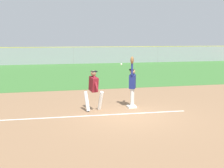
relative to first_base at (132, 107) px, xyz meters
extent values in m
plane|color=#936D4C|center=(-0.47, -1.22, -0.04)|extent=(74.62, 74.62, 0.00)
cube|color=#3D7533|center=(-0.47, 13.74, -0.04)|extent=(42.99, 17.78, 0.01)
cube|color=white|center=(-4.00, -0.90, -0.04)|extent=(12.00, 0.46, 0.01)
cube|color=white|center=(0.00, 0.00, 0.00)|extent=(0.40, 0.40, 0.08)
cylinder|color=silver|center=(0.10, 0.21, 0.39)|extent=(0.20, 0.20, 0.85)
cylinder|color=silver|center=(0.02, 0.03, 0.39)|extent=(0.20, 0.20, 0.85)
cube|color=navy|center=(0.06, 0.12, 1.11)|extent=(0.41, 0.51, 0.60)
sphere|color=tan|center=(0.06, 0.12, 1.56)|extent=(0.30, 0.30, 0.23)
cube|color=black|center=(0.03, 0.13, 1.64)|extent=(0.28, 0.27, 0.05)
cylinder|color=navy|center=(-0.03, -0.08, 1.72)|extent=(0.12, 0.12, 0.62)
cylinder|color=navy|center=(0.15, 0.32, 1.41)|extent=(0.33, 0.60, 0.09)
ellipsoid|color=brown|center=(-0.03, -0.08, 2.08)|extent=(0.24, 0.31, 0.32)
cylinder|color=white|center=(-1.45, -0.21, 0.38)|extent=(0.25, 0.46, 0.85)
cylinder|color=white|center=(-2.03, -0.19, 0.38)|extent=(0.25, 0.46, 0.85)
cube|color=maroon|center=(-1.74, -0.20, 1.11)|extent=(0.38, 0.57, 0.66)
sphere|color=#8C6647|center=(-1.74, -0.20, 1.56)|extent=(0.28, 0.28, 0.23)
cube|color=black|center=(-1.71, -0.19, 1.64)|extent=(0.26, 0.25, 0.05)
cylinder|color=maroon|center=(-1.79, 0.01, 1.19)|extent=(0.18, 0.41, 0.58)
cylinder|color=maroon|center=(-1.69, -0.41, 1.19)|extent=(0.18, 0.41, 0.58)
sphere|color=white|center=(-0.48, 0.01, 1.91)|extent=(0.07, 0.07, 0.07)
cube|color=#93999E|center=(-0.47, 22.63, 0.95)|extent=(42.99, 0.06, 1.98)
cylinder|color=yellow|center=(-0.47, 22.63, 1.97)|extent=(42.99, 0.06, 0.06)
cylinder|color=gray|center=(-0.47, 22.63, 0.95)|extent=(0.08, 0.08, 1.98)
cylinder|color=gray|center=(10.27, 22.63, 0.95)|extent=(0.08, 0.08, 1.98)
cylinder|color=black|center=(-8.97, 27.29, 0.26)|extent=(0.62, 0.27, 0.60)
cylinder|color=black|center=(-9.14, 25.40, 0.26)|extent=(0.62, 0.27, 0.60)
cube|color=white|center=(-5.69, 25.97, 0.53)|extent=(4.57, 2.35, 0.55)
cube|color=#2D333D|center=(-5.69, 25.97, 1.01)|extent=(2.37, 1.97, 0.40)
cylinder|color=black|center=(-4.15, 26.76, 0.26)|extent=(0.62, 0.28, 0.60)
cylinder|color=black|center=(-4.35, 24.87, 0.26)|extent=(0.62, 0.28, 0.60)
cylinder|color=black|center=(-7.03, 27.06, 0.26)|extent=(0.62, 0.28, 0.60)
cylinder|color=black|center=(-7.23, 25.17, 0.26)|extent=(0.62, 0.28, 0.60)
cube|color=#B21E1E|center=(-0.77, 25.98, 0.53)|extent=(4.51, 2.17, 0.55)
cube|color=#2D333D|center=(-0.77, 25.98, 1.01)|extent=(2.31, 1.88, 0.40)
cylinder|color=black|center=(0.74, 26.83, 0.26)|extent=(0.61, 0.26, 0.60)
cylinder|color=black|center=(0.62, 24.94, 0.26)|extent=(0.61, 0.26, 0.60)
cylinder|color=black|center=(-2.16, 27.02, 0.26)|extent=(0.61, 0.26, 0.60)
cylinder|color=black|center=(-2.28, 25.12, 0.26)|extent=(0.61, 0.26, 0.60)
cube|color=tan|center=(4.17, 26.34, 0.53)|extent=(4.55, 2.29, 0.55)
cube|color=#2D333D|center=(4.17, 26.34, 1.01)|extent=(2.35, 1.94, 0.40)
cylinder|color=black|center=(5.53, 27.42, 0.26)|extent=(0.62, 0.27, 0.60)
cylinder|color=black|center=(5.70, 25.53, 0.26)|extent=(0.62, 0.27, 0.60)
cylinder|color=black|center=(2.64, 27.15, 0.26)|extent=(0.62, 0.27, 0.60)
cylinder|color=black|center=(2.81, 25.26, 0.26)|extent=(0.62, 0.27, 0.60)
cube|color=#23389E|center=(9.41, 25.83, 0.53)|extent=(4.51, 2.17, 0.55)
cube|color=#2D333D|center=(9.41, 25.83, 1.01)|extent=(2.30, 1.88, 0.40)
cylinder|color=black|center=(10.80, 26.87, 0.26)|extent=(0.61, 0.26, 0.60)
cylinder|color=black|center=(10.92, 24.97, 0.26)|extent=(0.61, 0.26, 0.60)
cylinder|color=black|center=(7.91, 26.69, 0.26)|extent=(0.61, 0.26, 0.60)
cylinder|color=black|center=(8.03, 24.79, 0.26)|extent=(0.61, 0.26, 0.60)
camera|label=1|loc=(-3.61, -11.92, 3.01)|focal=45.90mm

